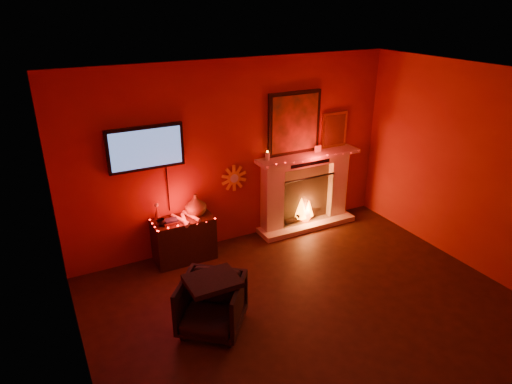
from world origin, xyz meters
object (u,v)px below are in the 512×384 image
armchair (212,305)px  console_table (185,235)px  fireplace (305,184)px  sunburst_clock (234,178)px  tv (146,148)px

armchair → console_table: bearing=120.2°
fireplace → armchair: 2.88m
sunburst_clock → console_table: 1.09m
fireplace → tv: (-2.44, 0.06, 0.92)m
console_table → armchair: console_table is taller
console_table → armchair: size_ratio=1.37×
tv → console_table: size_ratio=1.31×
sunburst_clock → armchair: bearing=-122.0°
sunburst_clock → console_table: bearing=-166.0°
tv → console_table: bearing=-26.7°
fireplace → armchair: (-2.30, -1.68, -0.41)m
sunburst_clock → fireplace: bearing=-4.4°
fireplace → console_table: (-2.06, -0.13, -0.35)m
fireplace → sunburst_clock: bearing=175.6°
fireplace → armchair: bearing=-143.8°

